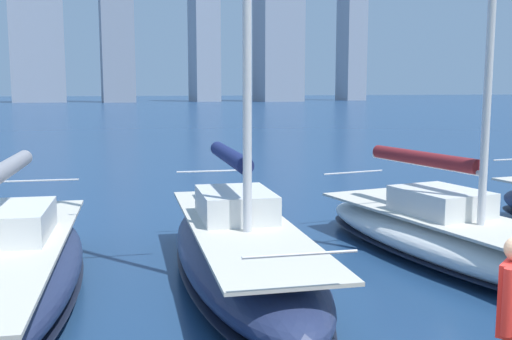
% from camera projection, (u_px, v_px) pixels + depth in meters
% --- Properties ---
extents(city_skyline, '(176.11, 20.53, 52.09)m').
position_uv_depth(city_skyline, '(49.00, 15.00, 153.89)').
color(city_skyline, '#9DA2AC').
rests_on(city_skyline, ground).
extents(sailboat_maroon, '(3.53, 9.12, 11.60)m').
position_uv_depth(sailboat_maroon, '(455.00, 234.00, 12.94)').
color(sailboat_maroon, white).
rests_on(sailboat_maroon, ground).
extents(sailboat_navy, '(3.16, 8.84, 12.37)m').
position_uv_depth(sailboat_navy, '(240.00, 247.00, 11.54)').
color(sailboat_navy, navy).
rests_on(sailboat_navy, ground).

